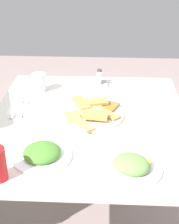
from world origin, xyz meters
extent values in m
cube|color=silver|center=(0.00, 0.00, 0.71)|extent=(1.03, 0.90, 0.02)
cylinder|color=#50434A|center=(0.45, -0.39, 0.35)|extent=(0.04, 0.04, 0.70)
cylinder|color=#50434A|center=(0.45, 0.39, 0.35)|extent=(0.04, 0.04, 0.70)
cylinder|color=white|center=(0.04, 0.00, 0.73)|extent=(0.32, 0.32, 0.01)
cube|color=tan|center=(0.04, -0.01, 0.75)|extent=(0.12, 0.14, 0.02)
cube|color=tan|center=(0.11, 0.04, 0.76)|extent=(0.15, 0.11, 0.01)
cube|color=tan|center=(-0.07, 0.03, 0.74)|extent=(0.13, 0.12, 0.01)
cube|color=gold|center=(-0.03, -0.03, 0.76)|extent=(0.07, 0.11, 0.01)
cube|color=olive|center=(0.09, -0.09, 0.74)|extent=(0.14, 0.11, 0.01)
cube|color=tan|center=(-0.01, 0.07, 0.74)|extent=(0.11, 0.09, 0.01)
cube|color=tan|center=(0.02, -0.08, 0.75)|extent=(0.12, 0.12, 0.01)
cube|color=#C78B4A|center=(0.12, -0.03, 0.76)|extent=(0.09, 0.12, 0.01)
cylinder|color=white|center=(-0.36, -0.17, 0.73)|extent=(0.22, 0.22, 0.01)
ellipsoid|color=#709E50|center=(-0.36, -0.17, 0.75)|extent=(0.18, 0.18, 0.06)
sphere|color=#E9D54F|center=(-0.35, -0.23, 0.75)|extent=(0.03, 0.03, 0.03)
cylinder|color=white|center=(-0.30, 0.16, 0.73)|extent=(0.23, 0.23, 0.01)
ellipsoid|color=#4C8831|center=(-0.30, 0.16, 0.75)|extent=(0.18, 0.18, 0.05)
sphere|color=yellow|center=(-0.30, 0.17, 0.75)|extent=(0.03, 0.03, 0.03)
cylinder|color=silver|center=(0.30, 0.28, 0.78)|extent=(0.07, 0.07, 0.10)
cube|color=white|center=(0.08, 0.33, 0.73)|extent=(0.12, 0.12, 0.00)
cube|color=silver|center=(0.08, 0.32, 0.73)|extent=(0.17, 0.01, 0.00)
cube|color=silver|center=(0.08, 0.35, 0.73)|extent=(0.19, 0.03, 0.00)
cube|color=#B2B2B7|center=(0.40, -0.04, 0.73)|extent=(0.10, 0.10, 0.01)
cylinder|color=white|center=(0.38, -0.04, 0.77)|extent=(0.03, 0.03, 0.07)
cylinder|color=#4A3C3E|center=(0.41, -0.04, 0.78)|extent=(0.03, 0.03, 0.07)
camera|label=1|loc=(-1.34, -0.07, 1.48)|focal=54.18mm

